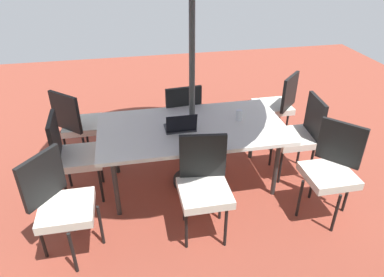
{
  "coord_description": "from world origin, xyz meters",
  "views": [
    {
      "loc": [
        0.65,
        3.25,
        2.56
      ],
      "look_at": [
        0.0,
        0.0,
        0.6
      ],
      "focal_mm": 32.97,
      "sensor_mm": 36.0,
      "label": 1
    }
  ],
  "objects_px": {
    "dining_table": "(192,130)",
    "chair_east": "(73,153)",
    "chair_north": "(204,183)",
    "laptop": "(181,126)",
    "chair_southeast": "(78,123)",
    "cup": "(239,115)",
    "chair_northwest": "(332,167)",
    "chair_northeast": "(60,202)",
    "chair_south": "(181,115)",
    "chair_southwest": "(277,104)",
    "chair_west": "(300,133)"
  },
  "relations": [
    {
      "from": "dining_table",
      "to": "chair_northwest",
      "type": "relative_size",
      "value": 2.04
    },
    {
      "from": "chair_northeast",
      "to": "chair_north",
      "type": "relative_size",
      "value": 1.0
    },
    {
      "from": "chair_east",
      "to": "laptop",
      "type": "xyz_separation_m",
      "value": [
        -1.13,
        0.08,
        0.24
      ]
    },
    {
      "from": "chair_northeast",
      "to": "chair_east",
      "type": "height_order",
      "value": "same"
    },
    {
      "from": "dining_table",
      "to": "laptop",
      "type": "distance_m",
      "value": 0.17
    },
    {
      "from": "dining_table",
      "to": "chair_north",
      "type": "relative_size",
      "value": 2.04
    },
    {
      "from": "dining_table",
      "to": "chair_west",
      "type": "distance_m",
      "value": 1.26
    },
    {
      "from": "chair_west",
      "to": "chair_east",
      "type": "bearing_deg",
      "value": -85.97
    },
    {
      "from": "chair_south",
      "to": "chair_east",
      "type": "height_order",
      "value": "same"
    },
    {
      "from": "chair_south",
      "to": "laptop",
      "type": "distance_m",
      "value": 0.79
    },
    {
      "from": "chair_east",
      "to": "dining_table",
      "type": "bearing_deg",
      "value": -92.77
    },
    {
      "from": "chair_northwest",
      "to": "laptop",
      "type": "relative_size",
      "value": 3.03
    },
    {
      "from": "chair_southwest",
      "to": "chair_south",
      "type": "bearing_deg",
      "value": -41.08
    },
    {
      "from": "laptop",
      "to": "chair_east",
      "type": "bearing_deg",
      "value": -4.92
    },
    {
      "from": "chair_north",
      "to": "cup",
      "type": "distance_m",
      "value": 1.01
    },
    {
      "from": "dining_table",
      "to": "chair_southeast",
      "type": "xyz_separation_m",
      "value": [
        1.27,
        -0.72,
        -0.15
      ]
    },
    {
      "from": "dining_table",
      "to": "chair_southeast",
      "type": "relative_size",
      "value": 2.04
    },
    {
      "from": "chair_southeast",
      "to": "dining_table",
      "type": "bearing_deg",
      "value": -166.67
    },
    {
      "from": "cup",
      "to": "dining_table",
      "type": "bearing_deg",
      "value": 5.32
    },
    {
      "from": "dining_table",
      "to": "cup",
      "type": "bearing_deg",
      "value": -174.68
    },
    {
      "from": "chair_northwest",
      "to": "chair_south",
      "type": "height_order",
      "value": "same"
    },
    {
      "from": "laptop",
      "to": "cup",
      "type": "height_order",
      "value": "laptop"
    },
    {
      "from": "dining_table",
      "to": "chair_southwest",
      "type": "relative_size",
      "value": 2.04
    },
    {
      "from": "chair_north",
      "to": "chair_east",
      "type": "bearing_deg",
      "value": 155.41
    },
    {
      "from": "chair_north",
      "to": "chair_south",
      "type": "bearing_deg",
      "value": 96.23
    },
    {
      "from": "chair_southeast",
      "to": "chair_north",
      "type": "xyz_separation_m",
      "value": [
        -1.23,
        1.46,
        0.0
      ]
    },
    {
      "from": "chair_west",
      "to": "chair_east",
      "type": "xyz_separation_m",
      "value": [
        2.52,
        -0.07,
        0.0
      ]
    },
    {
      "from": "chair_north",
      "to": "chair_southwest",
      "type": "xyz_separation_m",
      "value": [
        -1.35,
        -1.5,
        0.0
      ]
    },
    {
      "from": "chair_north",
      "to": "chair_southwest",
      "type": "relative_size",
      "value": 1.0
    },
    {
      "from": "chair_south",
      "to": "chair_west",
      "type": "xyz_separation_m",
      "value": [
        -1.26,
        0.73,
        0.0
      ]
    },
    {
      "from": "chair_southeast",
      "to": "laptop",
      "type": "height_order",
      "value": "chair_southeast"
    },
    {
      "from": "chair_southeast",
      "to": "cup",
      "type": "xyz_separation_m",
      "value": [
        -1.8,
        0.67,
        0.25
      ]
    },
    {
      "from": "chair_west",
      "to": "chair_east",
      "type": "relative_size",
      "value": 1.0
    },
    {
      "from": "laptop",
      "to": "chair_northwest",
      "type": "bearing_deg",
      "value": 153.37
    },
    {
      "from": "chair_southwest",
      "to": "chair_south",
      "type": "height_order",
      "value": "same"
    },
    {
      "from": "dining_table",
      "to": "chair_east",
      "type": "relative_size",
      "value": 2.04
    },
    {
      "from": "chair_southwest",
      "to": "laptop",
      "type": "bearing_deg",
      "value": -15.05
    },
    {
      "from": "chair_northwest",
      "to": "laptop",
      "type": "height_order",
      "value": "chair_northwest"
    },
    {
      "from": "chair_north",
      "to": "chair_southwest",
      "type": "bearing_deg",
      "value": 55.22
    },
    {
      "from": "chair_south",
      "to": "chair_southwest",
      "type": "bearing_deg",
      "value": 178.06
    },
    {
      "from": "chair_southeast",
      "to": "chair_southwest",
      "type": "bearing_deg",
      "value": -136.15
    },
    {
      "from": "cup",
      "to": "chair_east",
      "type": "bearing_deg",
      "value": 0.77
    },
    {
      "from": "chair_southeast",
      "to": "chair_west",
      "type": "relative_size",
      "value": 1.0
    },
    {
      "from": "chair_southwest",
      "to": "cup",
      "type": "height_order",
      "value": "chair_southwest"
    },
    {
      "from": "dining_table",
      "to": "chair_southeast",
      "type": "bearing_deg",
      "value": -29.59
    },
    {
      "from": "chair_northeast",
      "to": "chair_west",
      "type": "height_order",
      "value": "same"
    },
    {
      "from": "dining_table",
      "to": "laptop",
      "type": "bearing_deg",
      "value": 23.2
    },
    {
      "from": "chair_north",
      "to": "chair_northwest",
      "type": "xyz_separation_m",
      "value": [
        -1.29,
        -0.0,
        0.0
      ]
    },
    {
      "from": "chair_southeast",
      "to": "chair_northwest",
      "type": "xyz_separation_m",
      "value": [
        -2.53,
        1.45,
        0.0
      ]
    },
    {
      "from": "dining_table",
      "to": "chair_east",
      "type": "xyz_separation_m",
      "value": [
        1.26,
        -0.03,
        -0.15
      ]
    }
  ]
}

